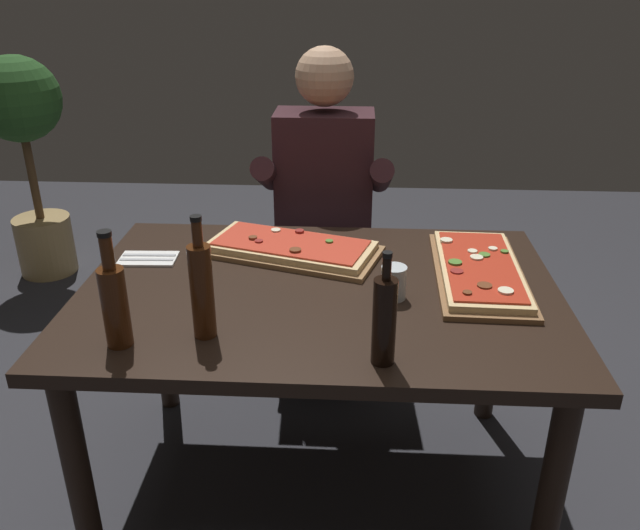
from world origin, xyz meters
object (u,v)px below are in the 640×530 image
object	(u,v)px
oil_bottle_amber	(202,289)
potted_plant_corner	(25,141)
pizza_rectangular_front	(291,248)
seated_diner	(324,202)
tumbler_near_camera	(394,282)
wine_bottle_dark	(115,302)
diner_chair	(325,249)
dining_table	(319,316)
pizza_rectangular_left	(479,270)
vinegar_bottle_green	(384,320)

from	to	relation	value
oil_bottle_amber	potted_plant_corner	size ratio (longest dim) A/B	0.27
pizza_rectangular_front	seated_diner	world-z (taller)	seated_diner
pizza_rectangular_front	tumbler_near_camera	size ratio (longest dim) A/B	6.43
wine_bottle_dark	diner_chair	size ratio (longest dim) A/B	0.35
dining_table	oil_bottle_amber	world-z (taller)	oil_bottle_amber
oil_bottle_amber	tumbler_near_camera	size ratio (longest dim) A/B	3.37
seated_diner	pizza_rectangular_left	bearing A→B (deg)	-51.42
potted_plant_corner	wine_bottle_dark	bearing A→B (deg)	-58.71
seated_diner	tumbler_near_camera	bearing A→B (deg)	-73.18
oil_bottle_amber	vinegar_bottle_green	world-z (taller)	oil_bottle_amber
vinegar_bottle_green	potted_plant_corner	world-z (taller)	potted_plant_corner
wine_bottle_dark	vinegar_bottle_green	size ratio (longest dim) A/B	1.06
seated_diner	diner_chair	bearing A→B (deg)	90.00
vinegar_bottle_green	pizza_rectangular_left	bearing A→B (deg)	57.59
dining_table	wine_bottle_dark	world-z (taller)	wine_bottle_dark
pizza_rectangular_front	vinegar_bottle_green	bearing A→B (deg)	-65.67
pizza_rectangular_left	seated_diner	size ratio (longest dim) A/B	0.44
dining_table	seated_diner	xyz separation A→B (m)	(-0.02, 0.74, 0.10)
pizza_rectangular_front	oil_bottle_amber	bearing A→B (deg)	-107.98
pizza_rectangular_front	wine_bottle_dark	world-z (taller)	wine_bottle_dark
dining_table	pizza_rectangular_front	bearing A→B (deg)	113.83
pizza_rectangular_left	seated_diner	bearing A→B (deg)	128.58
tumbler_near_camera	diner_chair	bearing A→B (deg)	104.70
pizza_rectangular_front	diner_chair	size ratio (longest dim) A/B	0.71
pizza_rectangular_front	tumbler_near_camera	bearing A→B (deg)	-42.21
dining_table	potted_plant_corner	size ratio (longest dim) A/B	1.17
oil_bottle_amber	seated_diner	world-z (taller)	seated_diner
tumbler_near_camera	oil_bottle_amber	bearing A→B (deg)	-154.69
diner_chair	oil_bottle_amber	bearing A→B (deg)	-102.39
wine_bottle_dark	potted_plant_corner	size ratio (longest dim) A/B	0.25
wine_bottle_dark	tumbler_near_camera	bearing A→B (deg)	22.52
wine_bottle_dark	oil_bottle_amber	size ratio (longest dim) A/B	0.94
pizza_rectangular_left	wine_bottle_dark	distance (m)	1.06
oil_bottle_amber	tumbler_near_camera	xyz separation A→B (m)	(0.49, 0.23, -0.08)
pizza_rectangular_left	potted_plant_corner	world-z (taller)	potted_plant_corner
pizza_rectangular_left	tumbler_near_camera	bearing A→B (deg)	-149.95
pizza_rectangular_left	tumbler_near_camera	size ratio (longest dim) A/B	6.04
oil_bottle_amber	vinegar_bottle_green	distance (m)	0.46
potted_plant_corner	oil_bottle_amber	bearing A→B (deg)	-53.68
dining_table	pizza_rectangular_left	world-z (taller)	pizza_rectangular_left
dining_table	diner_chair	bearing A→B (deg)	91.65
pizza_rectangular_left	dining_table	bearing A→B (deg)	-167.72
pizza_rectangular_front	oil_bottle_amber	size ratio (longest dim) A/B	1.91
pizza_rectangular_left	vinegar_bottle_green	xyz separation A→B (m)	(-0.31, -0.48, 0.09)
potted_plant_corner	seated_diner	bearing A→B (deg)	-27.41
dining_table	pizza_rectangular_front	xyz separation A→B (m)	(-0.11, 0.24, 0.11)
diner_chair	seated_diner	size ratio (longest dim) A/B	0.65
pizza_rectangular_front	diner_chair	bearing A→B (deg)	82.52
tumbler_near_camera	potted_plant_corner	world-z (taller)	potted_plant_corner
pizza_rectangular_front	diner_chair	distance (m)	0.68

